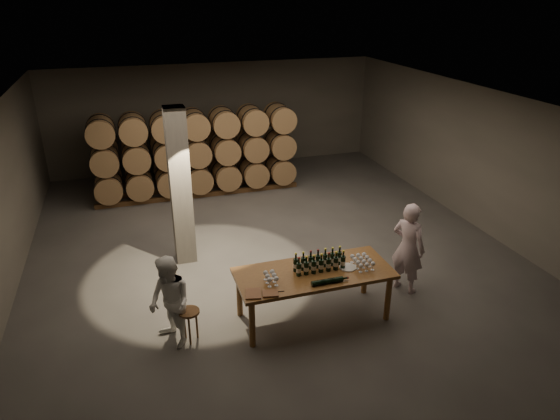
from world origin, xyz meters
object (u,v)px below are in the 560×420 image
object	(u,v)px
notebook_near	(270,293)
stool	(189,316)
bottle_cluster	(319,263)
person_man	(408,248)
person_woman	(170,302)
tasting_table	(314,277)
plate	(348,267)

from	to	relation	value
notebook_near	stool	distance (m)	1.36
bottle_cluster	stool	distance (m)	2.26
bottle_cluster	person_man	size ratio (longest dim) A/B	0.49
bottle_cluster	notebook_near	distance (m)	1.09
bottle_cluster	stool	xyz separation A→B (m)	(-2.19, -0.03, -0.56)
bottle_cluster	notebook_near	xyz separation A→B (m)	(-0.99, -0.46, -0.11)
stool	person_man	size ratio (longest dim) A/B	0.32
notebook_near	person_woman	xyz separation A→B (m)	(-1.48, 0.45, -0.15)
tasting_table	stool	size ratio (longest dim) A/B	4.66
bottle_cluster	plate	world-z (taller)	bottle_cluster
plate	person_man	bearing A→B (deg)	14.90
stool	person_man	bearing A→B (deg)	4.30
bottle_cluster	person_woman	world-z (taller)	person_woman
person_man	person_woman	world-z (taller)	person_man
plate	bottle_cluster	bearing A→B (deg)	169.65
tasting_table	stool	xyz separation A→B (m)	(-2.09, 0.01, -0.34)
notebook_near	person_woman	distance (m)	1.55
notebook_near	stool	xyz separation A→B (m)	(-1.20, 0.44, -0.46)
plate	person_woman	bearing A→B (deg)	178.57
tasting_table	person_woman	world-z (taller)	person_woman
bottle_cluster	stool	world-z (taller)	bottle_cluster
bottle_cluster	notebook_near	size ratio (longest dim) A/B	3.61
person_woman	person_man	bearing A→B (deg)	69.48
tasting_table	notebook_near	xyz separation A→B (m)	(-0.88, -0.43, 0.12)
plate	stool	bearing A→B (deg)	178.72
notebook_near	plate	bearing A→B (deg)	25.61
plate	person_woman	distance (m)	2.95
tasting_table	notebook_near	size ratio (longest dim) A/B	10.85
person_man	plate	bearing A→B (deg)	74.54
plate	stool	xyz separation A→B (m)	(-2.67, 0.06, -0.45)
stool	person_woman	xyz separation A→B (m)	(-0.27, 0.01, 0.31)
plate	person_woman	world-z (taller)	person_woman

